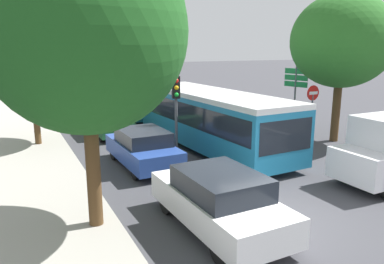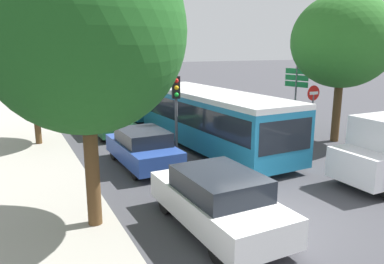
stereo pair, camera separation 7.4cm
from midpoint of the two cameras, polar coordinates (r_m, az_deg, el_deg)
name	(u,v)px [view 2 (the right image)]	position (r m, az deg, el deg)	size (l,w,h in m)	color
ground_plane	(275,216)	(10.82, 12.73, -12.34)	(200.00, 200.00, 0.00)	#3D3D42
kerb_strip_left	(24,121)	(25.52, -24.19, 1.60)	(3.20, 45.15, 0.14)	#9E998E
articulated_bus	(174,105)	(20.15, -2.70, 4.14)	(3.41, 17.64, 2.60)	teal
city_bus_rear	(55,77)	(43.05, -20.13, 7.91)	(3.09, 11.57, 2.47)	teal
queued_car_white	(218,200)	(9.60, 4.15, -10.31)	(1.96, 4.45, 1.53)	white
queued_car_blue	(143,148)	(14.58, -7.38, -2.40)	(1.87, 4.23, 1.46)	#284799
queued_car_green	(109,122)	(20.07, -12.40, 1.48)	(1.76, 3.99, 1.37)	#236638
queued_car_black	(89,107)	(24.97, -15.36, 3.69)	(1.95, 4.43, 1.53)	black
queued_car_navy	(74,98)	(30.31, -17.53, 4.98)	(1.80, 4.08, 1.41)	navy
traffic_light	(176,99)	(15.25, -2.30, 5.12)	(0.37, 0.39, 3.40)	#56595E
no_entry_sign	(313,106)	(18.29, 18.01, 3.82)	(0.70, 0.08, 2.82)	#56595E
direction_sign_post	(296,85)	(20.68, 15.70, 6.88)	(0.39, 1.37, 3.60)	#56595E
tree_left_near	(80,36)	(9.11, -16.46, 13.83)	(4.73, 4.73, 7.30)	#51381E
tree_left_mid	(29,54)	(18.37, -23.49, 10.90)	(4.52, 4.52, 6.98)	#51381E
tree_right_near	(343,43)	(19.22, 22.07, 12.41)	(4.77, 4.77, 7.02)	#51381E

